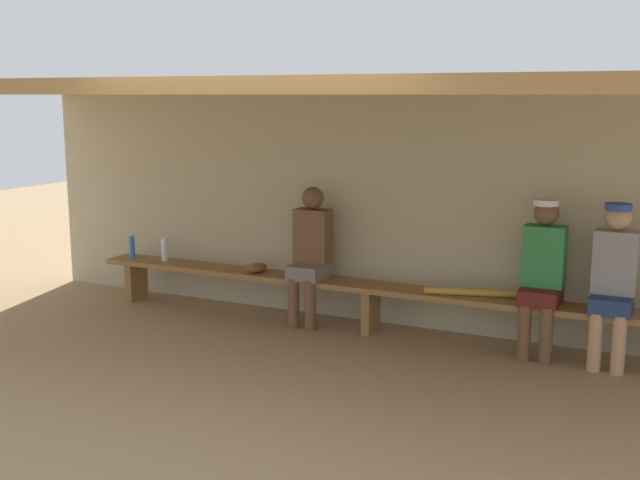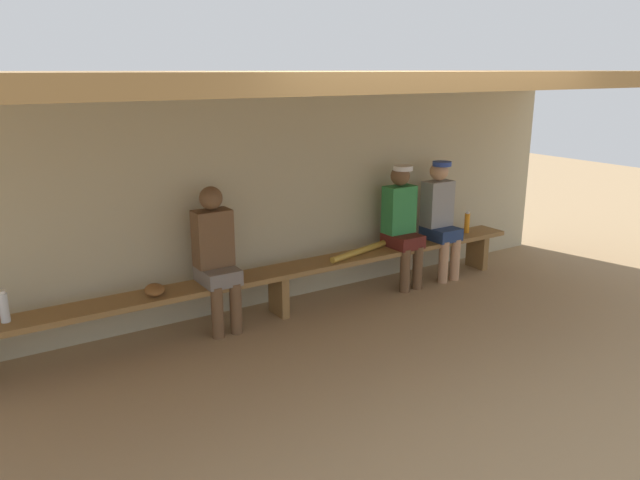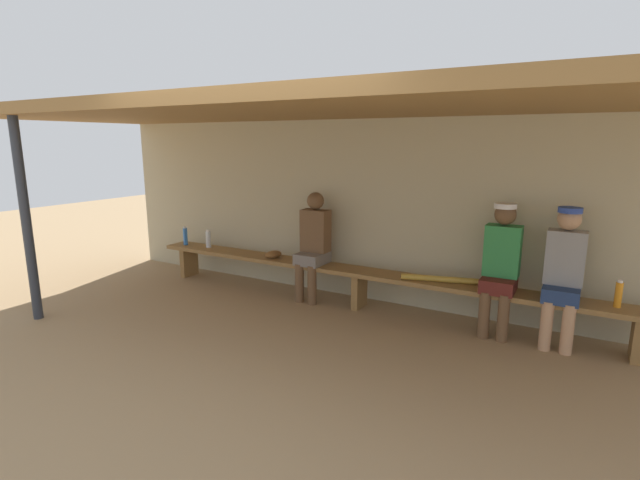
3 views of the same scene
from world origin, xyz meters
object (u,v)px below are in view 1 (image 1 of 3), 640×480
object	(u,v)px
bench	(371,292)
water_bottle_blue	(165,250)
baseball_bat	(476,293)
player_in_red	(542,270)
water_bottle_orange	(132,246)
baseball_glove_tan	(257,268)
player_near_post	(613,277)
player_in_white	(310,250)

from	to	relation	value
bench	water_bottle_blue	xyz separation A→B (m)	(-2.38, 0.03, 0.19)
bench	baseball_bat	size ratio (longest dim) A/B	6.68
player_in_red	water_bottle_blue	distance (m)	3.93
water_bottle_orange	baseball_bat	xyz separation A→B (m)	(3.77, 0.02, -0.10)
water_bottle_blue	baseball_glove_tan	bearing A→B (deg)	-2.12
player_near_post	baseball_glove_tan	bearing A→B (deg)	-179.66
water_bottle_blue	baseball_glove_tan	xyz separation A→B (m)	(1.15, -0.04, -0.08)
bench	baseball_bat	distance (m)	0.99
baseball_bat	player_in_red	bearing A→B (deg)	-14.45
player_in_white	baseball_glove_tan	size ratio (longest dim) A/B	5.56
water_bottle_orange	baseball_glove_tan	world-z (taller)	water_bottle_orange
baseball_glove_tan	player_near_post	bearing A→B (deg)	102.98
baseball_glove_tan	player_in_red	bearing A→B (deg)	103.05
bench	player_in_red	xyz separation A→B (m)	(1.55, 0.00, 0.36)
bench	baseball_glove_tan	bearing A→B (deg)	-179.24
player_in_red	baseball_glove_tan	size ratio (longest dim) A/B	5.60
player_in_red	baseball_glove_tan	world-z (taller)	player_in_red
player_in_white	baseball_bat	distance (m)	1.64
bench	player_in_white	size ratio (longest dim) A/B	4.49
water_bottle_blue	baseball_glove_tan	size ratio (longest dim) A/B	1.06
player_near_post	baseball_bat	size ratio (longest dim) A/B	1.50
player_in_white	water_bottle_blue	world-z (taller)	player_in_white
player_near_post	baseball_glove_tan	xyz separation A→B (m)	(-3.33, -0.02, -0.24)
bench	player_in_white	bearing A→B (deg)	179.72
player_in_white	water_bottle_blue	xyz separation A→B (m)	(-1.74, 0.02, -0.15)
player_in_red	player_near_post	bearing A→B (deg)	0.00
bench	player_in_red	world-z (taller)	player_in_red
player_near_post	water_bottle_orange	distance (m)	4.89
water_bottle_orange	baseball_bat	distance (m)	3.77
bench	baseball_bat	world-z (taller)	baseball_bat
player_in_red	water_bottle_orange	bearing A→B (deg)	-179.74
player_in_red	water_bottle_orange	xyz separation A→B (m)	(-4.33, -0.02, -0.16)
player_in_white	baseball_bat	xyz separation A→B (m)	(1.62, -0.00, -0.24)
player_in_white	baseball_bat	world-z (taller)	player_in_white
player_in_white	player_near_post	size ratio (longest dim) A/B	0.99
water_bottle_orange	water_bottle_blue	distance (m)	0.40
player_in_red	player_in_white	size ratio (longest dim) A/B	1.01
player_in_red	player_near_post	distance (m)	0.56
baseball_glove_tan	baseball_bat	distance (m)	2.21
player_in_red	water_bottle_orange	size ratio (longest dim) A/B	4.97
baseball_bat	player_near_post	bearing A→B (deg)	-14.64
player_near_post	player_in_red	bearing A→B (deg)	180.00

